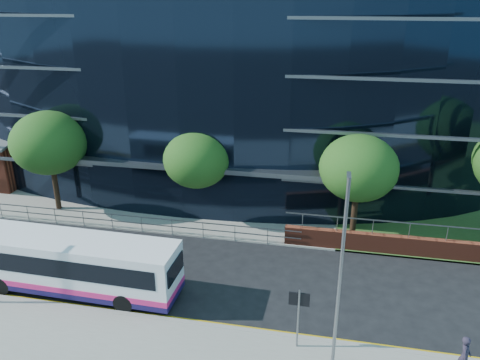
% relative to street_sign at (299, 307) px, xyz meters
% --- Properties ---
extents(ground, '(200.00, 200.00, 0.00)m').
position_rel_street_sign_xyz_m(ground, '(-4.50, 1.59, -2.15)').
color(ground, black).
rests_on(ground, ground).
extents(kerb, '(80.00, 0.25, 0.16)m').
position_rel_street_sign_xyz_m(kerb, '(-4.50, 0.59, -2.07)').
color(kerb, gray).
rests_on(kerb, ground).
extents(yellow_line_outer, '(80.00, 0.08, 0.01)m').
position_rel_street_sign_xyz_m(yellow_line_outer, '(-4.50, 0.79, -2.14)').
color(yellow_line_outer, gold).
rests_on(yellow_line_outer, ground).
extents(yellow_line_inner, '(80.00, 0.08, 0.01)m').
position_rel_street_sign_xyz_m(yellow_line_inner, '(-4.50, 0.94, -2.14)').
color(yellow_line_inner, gold).
rests_on(yellow_line_inner, ground).
extents(far_forecourt, '(50.00, 8.00, 0.10)m').
position_rel_street_sign_xyz_m(far_forecourt, '(-10.50, 12.59, -2.10)').
color(far_forecourt, gray).
rests_on(far_forecourt, ground).
extents(glass_office, '(44.00, 23.10, 16.00)m').
position_rel_street_sign_xyz_m(glass_office, '(-8.50, 22.44, 5.85)').
color(glass_office, black).
rests_on(glass_office, ground).
extents(guard_railings, '(24.00, 0.05, 1.10)m').
position_rel_street_sign_xyz_m(guard_railings, '(-12.50, 8.59, -1.33)').
color(guard_railings, slate).
rests_on(guard_railings, ground).
extents(street_sign, '(0.85, 0.09, 2.80)m').
position_rel_street_sign_xyz_m(street_sign, '(0.00, 0.00, 0.00)').
color(street_sign, slate).
rests_on(street_sign, pavement_near).
extents(tree_far_a, '(4.95, 4.95, 6.98)m').
position_rel_street_sign_xyz_m(tree_far_a, '(-17.50, 10.59, 2.71)').
color(tree_far_a, black).
rests_on(tree_far_a, ground).
extents(tree_far_b, '(4.29, 4.29, 6.05)m').
position_rel_street_sign_xyz_m(tree_far_b, '(-7.50, 11.09, 2.06)').
color(tree_far_b, black).
rests_on(tree_far_b, ground).
extents(tree_far_c, '(4.62, 4.62, 6.51)m').
position_rel_street_sign_xyz_m(tree_far_c, '(2.50, 10.59, 2.39)').
color(tree_far_c, black).
rests_on(tree_far_c, ground).
extents(streetlight_east, '(0.15, 0.77, 8.00)m').
position_rel_street_sign_xyz_m(streetlight_east, '(1.50, -0.59, 2.29)').
color(streetlight_east, slate).
rests_on(streetlight_east, pavement_near).
extents(city_bus, '(10.79, 2.70, 2.90)m').
position_rel_street_sign_xyz_m(city_bus, '(-11.19, 2.02, -0.61)').
color(city_bus, white).
rests_on(city_bus, ground).
extents(pedestrian, '(0.59, 0.73, 1.76)m').
position_rel_street_sign_xyz_m(pedestrian, '(6.44, -0.31, -1.12)').
color(pedestrian, '#262030').
rests_on(pedestrian, pavement_near).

